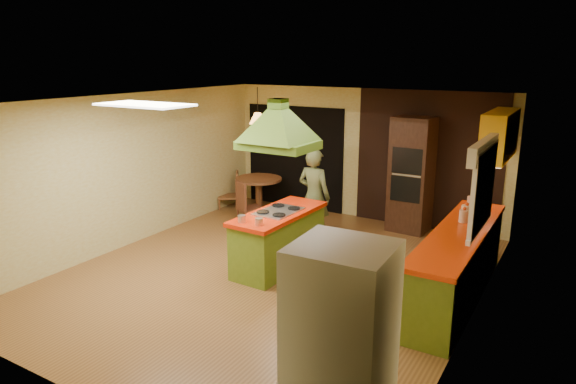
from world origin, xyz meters
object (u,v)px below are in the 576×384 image
Objects in this scene: man at (314,196)px; wall_oven at (411,175)px; dining_table at (259,188)px; kitchen_island at (279,239)px; canister_large at (472,205)px; refrigerator at (340,354)px.

man is 1.88m from wall_oven.
wall_oven is at bearing 7.96° from dining_table.
kitchen_island is 1.26m from man.
canister_large is at bearing -13.07° from dining_table.
refrigerator reaches higher than dining_table.
refrigerator is at bearing -50.77° from dining_table.
canister_large is (0.11, 4.17, 0.16)m from refrigerator.
kitchen_island is 1.08× the size of man.
wall_oven is (1.19, 1.44, 0.22)m from man.
kitchen_island reaches higher than dining_table.
kitchen_island is 2.89m from dining_table.
wall_oven reaches higher than kitchen_island.
refrigerator reaches higher than kitchen_island.
refrigerator is 6.69m from dining_table.
wall_oven is 9.14× the size of canister_large.
kitchen_island is at bearing 96.24° from man.
wall_oven reaches higher than man.
kitchen_island is 1.87× the size of dining_table.
wall_oven reaches higher than refrigerator.
canister_large reaches higher than dining_table.
dining_table is (-1.80, 1.02, -0.32)m from man.
kitchen_island is 0.84× the size of wall_oven.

